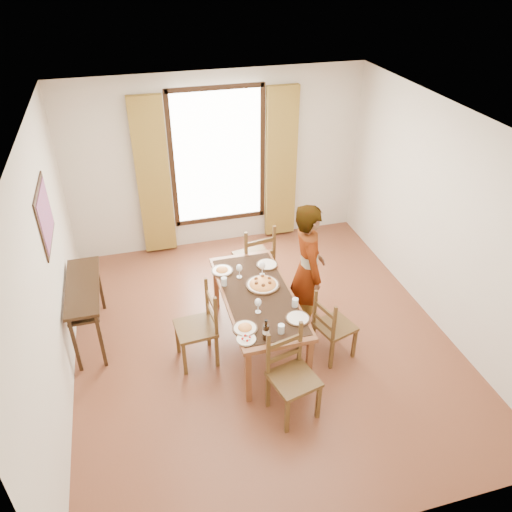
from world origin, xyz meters
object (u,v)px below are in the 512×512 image
object	(u,v)px
pasta_platter	(263,282)
dining_table	(258,299)
man	(308,270)
console_table	(84,293)

from	to	relation	value
pasta_platter	dining_table	bearing A→B (deg)	-125.87
man	pasta_platter	size ratio (longest dim) A/B	4.34
console_table	dining_table	distance (m)	2.06
console_table	dining_table	bearing A→B (deg)	-18.55
dining_table	pasta_platter	xyz separation A→B (m)	(0.10, 0.14, 0.12)
dining_table	man	distance (m)	0.71
console_table	man	distance (m)	2.67
man	pasta_platter	distance (m)	0.57
dining_table	man	size ratio (longest dim) A/B	1.03
man	pasta_platter	xyz separation A→B (m)	(-0.57, -0.02, -0.06)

